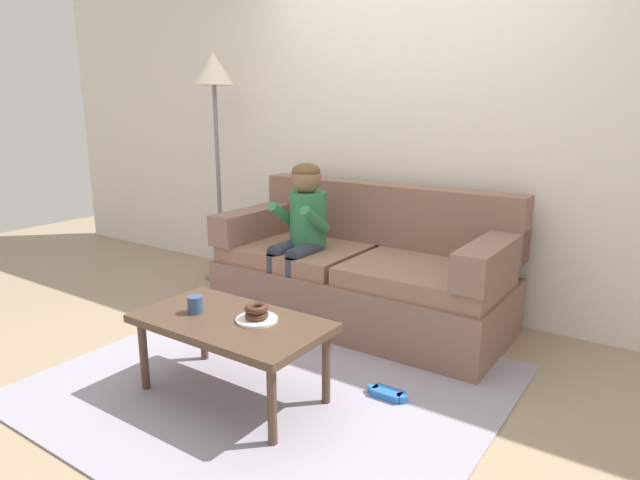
{
  "coord_description": "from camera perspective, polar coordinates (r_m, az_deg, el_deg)",
  "views": [
    {
      "loc": [
        1.76,
        -2.35,
        1.49
      ],
      "look_at": [
        -0.16,
        0.45,
        0.65
      ],
      "focal_mm": 30.76,
      "sensor_mm": 36.0,
      "label": 1
    }
  ],
  "objects": [
    {
      "name": "plate",
      "position": [
        2.79,
        -6.59,
        -8.22
      ],
      "size": [
        0.21,
        0.21,
        0.01
      ],
      "primitive_type": "cylinder",
      "color": "white",
      "rests_on": "coffee_table"
    },
    {
      "name": "toy_controller",
      "position": [
        2.98,
        7.01,
        -15.67
      ],
      "size": [
        0.23,
        0.09,
        0.05
      ],
      "rotation": [
        0.0,
        0.0,
        -0.17
      ],
      "color": "blue",
      "rests_on": "ground"
    },
    {
      "name": "floor_lamp",
      "position": [
        4.73,
        -10.91,
        14.68
      ],
      "size": [
        0.33,
        0.33,
        1.91
      ],
      "color": "slate",
      "rests_on": "ground"
    },
    {
      "name": "wall_back",
      "position": [
        4.14,
        9.55,
        12.46
      ],
      "size": [
        8.0,
        0.1,
        2.8
      ],
      "primitive_type": "cube",
      "color": "silver",
      "rests_on": "ground"
    },
    {
      "name": "mug",
      "position": [
        2.94,
        -12.85,
        -6.56
      ],
      "size": [
        0.08,
        0.08,
        0.09
      ],
      "primitive_type": "cylinder",
      "color": "#334C72",
      "rests_on": "coffee_table"
    },
    {
      "name": "coffee_table",
      "position": [
        2.85,
        -9.21,
        -8.99
      ],
      "size": [
        1.0,
        0.55,
        0.44
      ],
      "color": "#4C3828",
      "rests_on": "ground"
    },
    {
      "name": "couch",
      "position": [
        3.86,
        4.51,
        -3.47
      ],
      "size": [
        2.02,
        0.9,
        0.94
      ],
      "color": "#846051",
      "rests_on": "ground"
    },
    {
      "name": "person_child",
      "position": [
        3.81,
        -1.94,
        1.46
      ],
      "size": [
        0.34,
        0.58,
        1.1
      ],
      "color": "#337A4C",
      "rests_on": "ground"
    },
    {
      "name": "donut_second",
      "position": [
        2.77,
        -6.62,
        -7.05
      ],
      "size": [
        0.15,
        0.15,
        0.04
      ],
      "primitive_type": "torus",
      "rotation": [
        0.0,
        0.0,
        2.86
      ],
      "color": "#422619",
      "rests_on": "donut"
    },
    {
      "name": "area_rug",
      "position": [
        3.12,
        -5.0,
        -14.6
      ],
      "size": [
        2.33,
        2.06,
        0.01
      ],
      "primitive_type": "cube",
      "color": "#9993A3",
      "rests_on": "ground"
    },
    {
      "name": "donut",
      "position": [
        2.78,
        -6.6,
        -7.75
      ],
      "size": [
        0.15,
        0.15,
        0.04
      ],
      "primitive_type": "torus",
      "rotation": [
        0.0,
        0.0,
        1.86
      ],
      "color": "#422619",
      "rests_on": "plate"
    },
    {
      "name": "ground",
      "position": [
        3.29,
        -2.17,
        -13.02
      ],
      "size": [
        10.0,
        10.0,
        0.0
      ],
      "primitive_type": "plane",
      "color": "#9E896B"
    }
  ]
}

